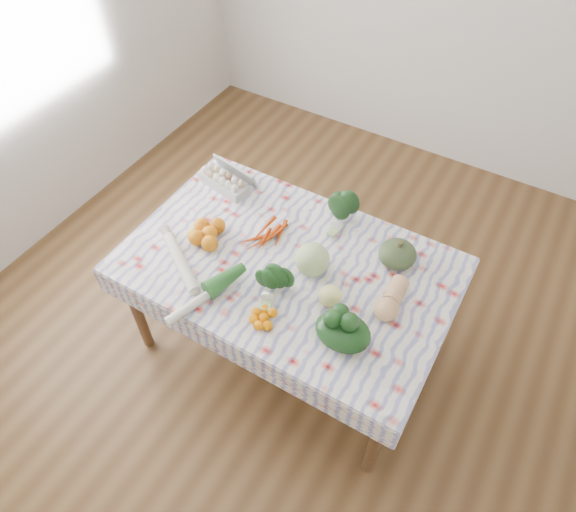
{
  "coord_description": "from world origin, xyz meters",
  "views": [
    {
      "loc": [
        0.85,
        -1.44,
        2.76
      ],
      "look_at": [
        0.0,
        0.0,
        0.82
      ],
      "focal_mm": 32.0,
      "sensor_mm": 36.0,
      "label": 1
    }
  ],
  "objects_px": {
    "cabbage": "(312,259)",
    "dining_table": "(288,274)",
    "grapefruit": "(330,296)",
    "kabocha_squash": "(397,254)",
    "butternut_squash": "(392,298)",
    "egg_carton": "(223,181)"
  },
  "relations": [
    {
      "from": "dining_table",
      "to": "kabocha_squash",
      "type": "distance_m",
      "value": 0.57
    },
    {
      "from": "kabocha_squash",
      "to": "butternut_squash",
      "type": "height_order",
      "value": "kabocha_squash"
    },
    {
      "from": "egg_carton",
      "to": "cabbage",
      "type": "bearing_deg",
      "value": -11.11
    },
    {
      "from": "cabbage",
      "to": "grapefruit",
      "type": "distance_m",
      "value": 0.22
    },
    {
      "from": "butternut_squash",
      "to": "dining_table",
      "type": "bearing_deg",
      "value": -179.36
    },
    {
      "from": "cabbage",
      "to": "grapefruit",
      "type": "bearing_deg",
      "value": -37.76
    },
    {
      "from": "cabbage",
      "to": "dining_table",
      "type": "bearing_deg",
      "value": -170.3
    },
    {
      "from": "dining_table",
      "to": "grapefruit",
      "type": "bearing_deg",
      "value": -20.25
    },
    {
      "from": "dining_table",
      "to": "cabbage",
      "type": "bearing_deg",
      "value": 9.7
    },
    {
      "from": "grapefruit",
      "to": "egg_carton",
      "type": "bearing_deg",
      "value": 155.25
    },
    {
      "from": "dining_table",
      "to": "kabocha_squash",
      "type": "xyz_separation_m",
      "value": [
        0.47,
        0.29,
        0.15
      ]
    },
    {
      "from": "egg_carton",
      "to": "butternut_squash",
      "type": "distance_m",
      "value": 1.2
    },
    {
      "from": "egg_carton",
      "to": "grapefruit",
      "type": "height_order",
      "value": "grapefruit"
    },
    {
      "from": "kabocha_squash",
      "to": "egg_carton",
      "type": "bearing_deg",
      "value": 178.68
    },
    {
      "from": "butternut_squash",
      "to": "egg_carton",
      "type": "bearing_deg",
      "value": 164.27
    },
    {
      "from": "egg_carton",
      "to": "butternut_squash",
      "type": "xyz_separation_m",
      "value": [
        1.17,
        -0.29,
        0.01
      ]
    },
    {
      "from": "cabbage",
      "to": "butternut_squash",
      "type": "height_order",
      "value": "cabbage"
    },
    {
      "from": "kabocha_squash",
      "to": "cabbage",
      "type": "bearing_deg",
      "value": -142.1
    },
    {
      "from": "dining_table",
      "to": "grapefruit",
      "type": "distance_m",
      "value": 0.34
    },
    {
      "from": "cabbage",
      "to": "grapefruit",
      "type": "relative_size",
      "value": 1.57
    },
    {
      "from": "dining_table",
      "to": "cabbage",
      "type": "distance_m",
      "value": 0.21
    },
    {
      "from": "dining_table",
      "to": "grapefruit",
      "type": "height_order",
      "value": "grapefruit"
    }
  ]
}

